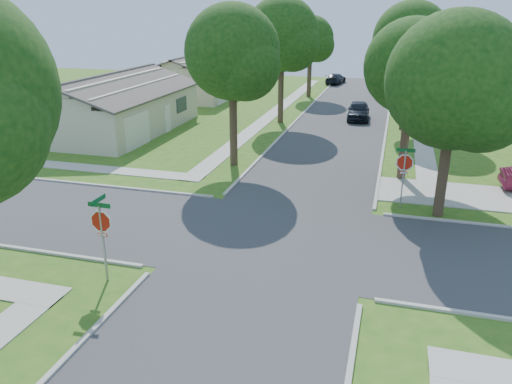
{
  "coord_description": "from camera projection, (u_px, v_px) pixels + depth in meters",
  "views": [
    {
      "loc": [
        4.06,
        -17.49,
        8.57
      ],
      "look_at": [
        -1.05,
        0.72,
        1.6
      ],
      "focal_mm": 35.0,
      "sensor_mm": 36.0,
      "label": 1
    }
  ],
  "objects": [
    {
      "name": "sidewalk_ne",
      "position": [
        419.0,
        117.0,
        41.73
      ],
      "size": [
        1.2,
        40.0,
        0.04
      ],
      "primitive_type": "cube",
      "color": "#9E9B91",
      "rests_on": "ground"
    },
    {
      "name": "driveway",
      "position": [
        469.0,
        196.0,
        24.2
      ],
      "size": [
        8.8,
        3.6,
        0.05
      ],
      "primitive_type": "cube",
      "color": "#9E9B91",
      "rests_on": "ground"
    },
    {
      "name": "tree_w_near",
      "position": [
        233.0,
        57.0,
        26.99
      ],
      "size": [
        5.38,
        5.2,
        8.97
      ],
      "color": "#38281C",
      "rests_on": "ground"
    },
    {
      "name": "road_ns",
      "position": [
        276.0,
        238.0,
        19.79
      ],
      "size": [
        7.0,
        100.0,
        0.02
      ],
      "primitive_type": "cube",
      "color": "#333335",
      "rests_on": "ground"
    },
    {
      "name": "tree_w_far",
      "position": [
        311.0,
        41.0,
        49.79
      ],
      "size": [
        4.76,
        4.6,
        8.04
      ],
      "color": "#38281C",
      "rests_on": "ground"
    },
    {
      "name": "house_nw_far",
      "position": [
        199.0,
        80.0,
        52.23
      ],
      "size": [
        8.42,
        13.6,
        4.23
      ],
      "color": "#B6AC90",
      "rests_on": "ground"
    },
    {
      "name": "stop_sign_ne",
      "position": [
        404.0,
        165.0,
        22.15
      ],
      "size": [
        1.05,
        0.8,
        2.98
      ],
      "color": "gray",
      "rests_on": "ground"
    },
    {
      "name": "ground",
      "position": [
        276.0,
        238.0,
        19.8
      ],
      "size": [
        100.0,
        100.0,
        0.0
      ],
      "primitive_type": "plane",
      "color": "#2E5F19",
      "rests_on": "ground"
    },
    {
      "name": "house_nw_near",
      "position": [
        114.0,
        110.0,
        36.87
      ],
      "size": [
        8.42,
        13.6,
        4.23
      ],
      "color": "#B6AC90",
      "rests_on": "ground"
    },
    {
      "name": "tree_w_mid",
      "position": [
        283.0,
        38.0,
        37.7
      ],
      "size": [
        5.8,
        5.6,
        9.56
      ],
      "color": "#38281C",
      "rests_on": "ground"
    },
    {
      "name": "sidewalk_nw",
      "position": [
        278.0,
        110.0,
        44.82
      ],
      "size": [
        1.2,
        40.0,
        0.04
      ],
      "primitive_type": "cube",
      "color": "#9E9B91",
      "rests_on": "ground"
    },
    {
      "name": "car_curb_east",
      "position": [
        359.0,
        110.0,
        40.78
      ],
      "size": [
        1.97,
        4.41,
        1.47
      ],
      "primitive_type": "imported",
      "rotation": [
        0.0,
        0.0,
        0.05
      ],
      "color": "black",
      "rests_on": "ground"
    },
    {
      "name": "tree_e_mid",
      "position": [
        411.0,
        43.0,
        35.41
      ],
      "size": [
        5.59,
        5.4,
        9.21
      ],
      "color": "#38281C",
      "rests_on": "ground"
    },
    {
      "name": "tree_ne_corner",
      "position": [
        456.0,
        87.0,
        20.05
      ],
      "size": [
        5.8,
        5.6,
        8.66
      ],
      "color": "#38281C",
      "rests_on": "ground"
    },
    {
      "name": "stop_sign_sw",
      "position": [
        101.0,
        225.0,
        16.04
      ],
      "size": [
        1.05,
        0.8,
        2.98
      ],
      "color": "gray",
      "rests_on": "ground"
    },
    {
      "name": "tree_e_far",
      "position": [
        409.0,
        38.0,
        47.25
      ],
      "size": [
        5.17,
        5.0,
        8.72
      ],
      "color": "#38281C",
      "rests_on": "ground"
    },
    {
      "name": "car_curb_west",
      "position": [
        336.0,
        79.0,
        60.26
      ],
      "size": [
        2.29,
        4.43,
        1.23
      ],
      "primitive_type": "imported",
      "rotation": [
        0.0,
        0.0,
        3.0
      ],
      "color": "black",
      "rests_on": "ground"
    },
    {
      "name": "tree_e_near",
      "position": [
        413.0,
        71.0,
        24.78
      ],
      "size": [
        4.97,
        4.8,
        8.28
      ],
      "color": "#38281C",
      "rests_on": "ground"
    }
  ]
}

